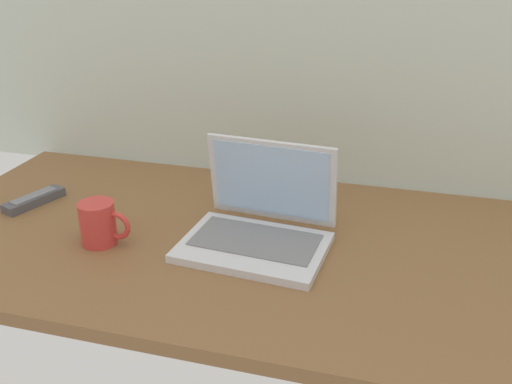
% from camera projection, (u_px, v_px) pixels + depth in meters
% --- Properties ---
extents(desk, '(1.60, 0.76, 0.03)m').
position_uv_depth(desk, '(253.00, 246.00, 1.28)').
color(desk, brown).
rests_on(desk, ground).
extents(laptop, '(0.33, 0.28, 0.22)m').
position_uv_depth(laptop, '(260.00, 223.00, 1.25)').
color(laptop, silver).
rests_on(laptop, desk).
extents(coffee_mug, '(0.12, 0.08, 0.10)m').
position_uv_depth(coffee_mug, '(99.00, 223.00, 1.24)').
color(coffee_mug, red).
rests_on(coffee_mug, desk).
extents(remote_control_near, '(0.10, 0.17, 0.02)m').
position_uv_depth(remote_control_near, '(34.00, 200.00, 1.44)').
color(remote_control_near, '#4C4C51').
rests_on(remote_control_near, desk).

